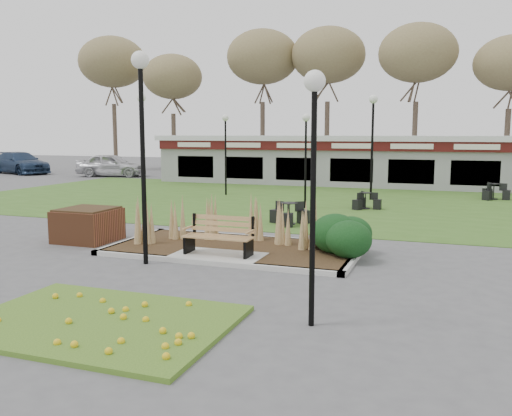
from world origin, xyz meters
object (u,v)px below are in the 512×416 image
(park_bench, at_px, (220,235))
(lamp_post_far_right, at_px, (373,124))
(lamp_post_mid_left, at_px, (142,122))
(bistro_set_d, at_px, (493,194))
(brick_planter, at_px, (88,225))
(bistro_set_c, at_px, (365,203))
(bistro_set_a, at_px, (289,217))
(lamp_post_mid_right, at_px, (306,140))
(lamp_post_near_right, at_px, (142,111))
(lamp_post_near_left, at_px, (314,142))
(lamp_post_far_left, at_px, (225,137))
(food_pavilion, at_px, (356,160))
(car_silver, at_px, (111,165))
(car_black, at_px, (216,166))
(car_blue, at_px, (20,163))

(park_bench, xyz_separation_m, lamp_post_far_right, (1.80, 13.11, 2.87))
(lamp_post_mid_left, xyz_separation_m, bistro_set_d, (15.46, 4.96, -3.28))
(brick_planter, relative_size, bistro_set_c, 1.21)
(park_bench, relative_size, bistro_set_a, 1.27)
(bistro_set_a, bearing_deg, lamp_post_mid_right, 97.00)
(lamp_post_near_right, distance_m, lamp_post_mid_right, 10.48)
(brick_planter, bearing_deg, bistro_set_c, 55.23)
(bistro_set_a, bearing_deg, lamp_post_near_left, -71.57)
(lamp_post_far_left, height_order, bistro_set_d, lamp_post_far_left)
(food_pavilion, relative_size, lamp_post_near_right, 5.06)
(bistro_set_a, bearing_deg, lamp_post_far_right, 78.17)
(lamp_post_mid_left, relative_size, bistro_set_a, 3.63)
(brick_planter, distance_m, lamp_post_near_right, 4.63)
(car_silver, xyz_separation_m, car_black, (6.21, 4.11, -0.18))
(food_pavilion, distance_m, car_silver, 17.45)
(brick_planter, xyz_separation_m, car_black, (-6.79, 24.11, 0.16))
(lamp_post_near_left, xyz_separation_m, car_black, (-14.41, 28.61, -2.27))
(lamp_post_mid_left, relative_size, lamp_post_far_left, 1.23)
(brick_planter, relative_size, car_blue, 0.27)
(lamp_post_near_right, distance_m, lamp_post_far_right, 14.53)
(brick_planter, distance_m, car_blue, 29.10)
(bistro_set_c, relative_size, car_silver, 0.26)
(lamp_post_near_left, bearing_deg, lamp_post_near_right, 149.89)
(car_black, bearing_deg, brick_planter, -141.29)
(bistro_set_c, bearing_deg, car_silver, 151.04)
(lamp_post_near_right, height_order, lamp_post_far_right, lamp_post_near_right)
(lamp_post_mid_left, distance_m, lamp_post_mid_right, 8.12)
(bistro_set_c, bearing_deg, bistro_set_d, 45.41)
(bistro_set_a, bearing_deg, lamp_post_far_left, 126.32)
(lamp_post_near_right, relative_size, car_black, 1.27)
(bistro_set_a, bearing_deg, bistro_set_d, 54.74)
(food_pavilion, relative_size, lamp_post_near_left, 6.18)
(lamp_post_mid_left, bearing_deg, bistro_set_c, -1.15)
(bistro_set_c, xyz_separation_m, car_blue, (-27.56, 10.75, 0.58))
(car_black, bearing_deg, bistro_set_c, -115.38)
(car_silver, height_order, car_blue, car_blue)
(park_bench, height_order, lamp_post_far_left, lamp_post_far_left)
(bistro_set_a, distance_m, bistro_set_c, 4.99)
(food_pavilion, distance_m, lamp_post_mid_right, 10.46)
(food_pavilion, height_order, car_black, food_pavilion)
(bistro_set_d, bearing_deg, brick_planter, -128.62)
(lamp_post_mid_left, distance_m, car_black, 15.21)
(bistro_set_c, bearing_deg, park_bench, -101.43)
(brick_planter, relative_size, bistro_set_d, 1.09)
(lamp_post_mid_right, xyz_separation_m, lamp_post_far_right, (2.11, 3.77, 0.68))
(lamp_post_mid_left, relative_size, car_silver, 1.02)
(lamp_post_near_left, height_order, bistro_set_d, lamp_post_near_left)
(lamp_post_far_left, relative_size, bistro_set_d, 2.87)
(bistro_set_a, bearing_deg, lamp_post_mid_left, 150.37)
(lamp_post_mid_right, bearing_deg, lamp_post_near_right, -96.21)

